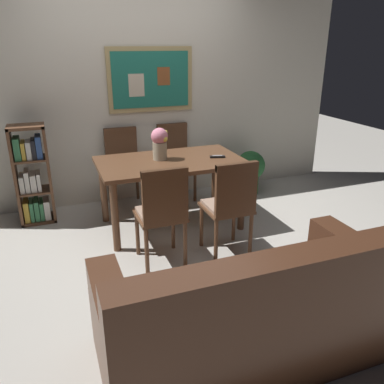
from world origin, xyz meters
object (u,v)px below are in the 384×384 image
at_px(dining_chair_far_left, 123,161).
at_px(dining_chair_far_right, 175,155).
at_px(tv_remote, 217,157).
at_px(bookshelf, 32,178).
at_px(dining_chair_near_right, 230,201).
at_px(potted_ivy, 250,168).
at_px(dining_chair_near_left, 162,208).
at_px(flower_vase, 160,142).
at_px(dining_table, 171,169).
at_px(leather_couch, 251,314).

bearing_deg(dining_chair_far_left, dining_chair_far_right, 2.09).
bearing_deg(tv_remote, bookshelf, 159.05).
bearing_deg(dining_chair_far_right, dining_chair_near_right, -90.35).
distance_m(potted_ivy, tv_remote, 1.11).
bearing_deg(dining_chair_far_left, dining_chair_near_right, -67.92).
bearing_deg(dining_chair_near_left, dining_chair_far_left, 91.05).
bearing_deg(dining_chair_near_right, dining_chair_near_left, 175.11).
bearing_deg(flower_vase, dining_table, -35.46).
distance_m(dining_chair_far_right, leather_couch, 2.79).
relative_size(dining_chair_far_right, dining_chair_near_left, 1.00).
bearing_deg(dining_table, dining_chair_near_right, -69.58).
height_order(dining_chair_near_left, leather_couch, dining_chair_near_left).
distance_m(dining_chair_far_right, flower_vase, 0.90).
height_order(dining_chair_far_right, bookshelf, bookshelf).
height_order(dining_chair_far_left, leather_couch, dining_chair_far_left).
height_order(dining_chair_near_left, dining_chair_far_left, same).
bearing_deg(flower_vase, leather_couch, -90.94).
distance_m(dining_table, bookshelf, 1.48).
xyz_separation_m(dining_chair_near_right, flower_vase, (-0.38, 0.86, 0.36)).
xyz_separation_m(potted_ivy, flower_vase, (-1.35, -0.53, 0.58)).
distance_m(dining_table, dining_chair_near_right, 0.85).
xyz_separation_m(dining_chair_far_right, potted_ivy, (0.95, -0.20, -0.22)).
bearing_deg(dining_table, flower_vase, 144.54).
height_order(dining_table, leather_couch, leather_couch).
bearing_deg(bookshelf, dining_chair_near_right, -40.66).
bearing_deg(dining_table, bookshelf, 155.48).
height_order(dining_table, tv_remote, tv_remote).
distance_m(dining_chair_far_left, leather_couch, 2.74).
height_order(dining_chair_far_right, dining_chair_near_left, same).
xyz_separation_m(dining_table, dining_chair_far_left, (-0.34, 0.77, -0.09)).
relative_size(dining_chair_near_right, dining_chair_far_left, 1.00).
relative_size(dining_chair_far_right, tv_remote, 5.61).
distance_m(leather_couch, tv_remote, 2.01).
bearing_deg(flower_vase, dining_chair_far_left, 109.48).
bearing_deg(tv_remote, dining_chair_near_right, -104.74).
distance_m(dining_chair_near_right, dining_chair_far_left, 1.69).
distance_m(dining_table, dining_chair_far_left, 0.84).
bearing_deg(leather_couch, dining_chair_far_right, 81.17).
height_order(potted_ivy, tv_remote, tv_remote).
bearing_deg(dining_chair_near_left, leather_couch, -81.17).
xyz_separation_m(bookshelf, flower_vase, (1.25, -0.55, 0.40)).
bearing_deg(tv_remote, dining_chair_near_left, -140.39).
height_order(dining_chair_near_right, potted_ivy, dining_chair_near_right).
height_order(potted_ivy, flower_vase, flower_vase).
relative_size(potted_ivy, tv_remote, 3.35).
distance_m(dining_table, tv_remote, 0.50).
height_order(dining_chair_far_left, tv_remote, dining_chair_far_left).
bearing_deg(dining_chair_far_left, dining_table, -66.25).
distance_m(dining_chair_near_right, potted_ivy, 1.70).
relative_size(dining_chair_far_left, flower_vase, 2.82).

